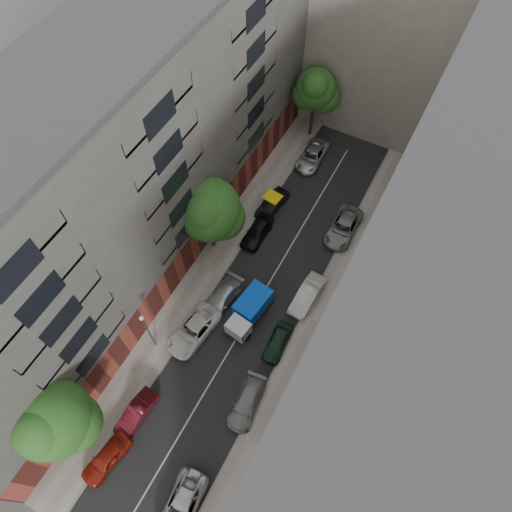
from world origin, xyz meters
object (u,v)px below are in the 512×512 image
Objects in this scene: tree_near at (54,422)px; tree_mid at (209,212)px; car_left_4 at (257,231)px; car_right_2 at (277,342)px; car_left_5 at (272,204)px; tree_far at (316,91)px; car_left_2 at (194,331)px; car_right_1 at (247,403)px; car_left_0 at (106,458)px; lamp_post at (147,328)px; car_left_6 at (312,156)px; car_left_3 at (221,299)px; tarp_truck at (249,311)px; car_left_1 at (136,413)px; car_right_4 at (343,227)px; car_right_3 at (307,295)px; pedestrian at (348,288)px; car_right_0 at (181,507)px.

tree_near is 1.01× the size of tree_mid.
car_left_4 reaches higher than car_right_2.
tree_near is at bearing -88.33° from car_left_5.
car_left_2 is at bearing -87.29° from tree_far.
car_left_0 is at bearing -136.58° from car_right_1.
car_left_5 is at bearing 67.66° from tree_mid.
lamp_post reaches higher than car_right_2.
car_right_1 is (6.18, -25.40, -0.04)m from car_left_6.
car_left_6 is 25.11m from lamp_post.
tree_near is 0.99× the size of tree_far.
car_left_3 is at bearing 165.32° from car_right_2.
car_left_0 reaches higher than car_right_2.
tarp_truck is 1.35× the size of car_right_2.
car_left_2 is (0.29, 7.60, 0.09)m from car_left_1.
tree_near is at bearing -111.06° from car_right_4.
car_right_3 is at bearing 54.51° from car_left_2.
car_left_1 is at bearing 79.06° from pedestrian.
car_left_1 is 0.79× the size of car_left_6.
car_left_5 reaches higher than car_right_0.
car_left_4 is 22.84m from tree_near.
car_left_0 is 5.60m from tree_near.
car_left_2 is 1.40× the size of car_right_2.
tree_mid is (-9.90, -7.25, 4.68)m from car_right_4.
car_left_6 is 2.84× the size of pedestrian.
tree_far is at bearing 109.59° from tarp_truck.
tarp_truck is 8.90m from tree_mid.
tree_near is at bearing 171.45° from car_right_0.
car_right_2 is (6.61, -8.80, -0.10)m from car_left_4.
pedestrian is (3.02, 12.55, 0.37)m from car_right_1.
car_left_3 is 15.72m from tree_near.
car_left_1 is at bearing -90.15° from car_left_4.
pedestrian is at bearing 51.40° from tarp_truck.
lamp_post reaches higher than car_left_5.
car_left_4 is 0.52× the size of tree_far.
car_left_3 is at bearing 103.89° from car_right_0.
car_left_5 is 7.64m from car_left_6.
car_right_3 reaches higher than car_left_1.
car_left_0 is at bearing -95.59° from tarp_truck.
tree_mid is at bearing 108.29° from car_right_0.
car_left_2 is 11.20m from car_left_4.
car_right_3 is 10.98m from tree_mid.
car_left_1 is 22.40m from car_left_5.
car_left_4 is 3.61m from car_left_5.
pedestrian is at bearing 40.79° from car_right_3.
tree_mid reaches higher than car_left_6.
car_right_3 is 3.54m from pedestrian.
car_right_0 is 1.29× the size of car_right_2.
car_right_4 is 20.28m from lamp_post.
tree_far is (-0.90, 10.89, 5.19)m from car_left_5.
car_left_6 is at bearing 87.71° from car_left_4.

